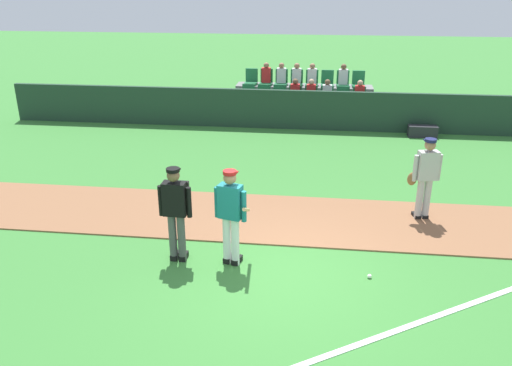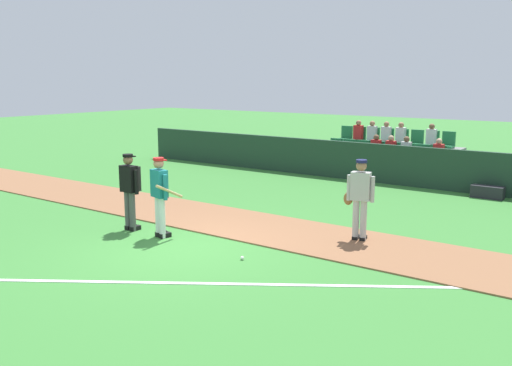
# 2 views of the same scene
# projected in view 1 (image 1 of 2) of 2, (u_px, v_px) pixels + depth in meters

# --- Properties ---
(ground_plane) EXTENTS (80.00, 80.00, 0.00)m
(ground_plane) POSITION_uv_depth(u_px,v_px,m) (279.00, 275.00, 8.78)
(ground_plane) COLOR #387A33
(infield_dirt_path) EXTENTS (28.00, 2.35, 0.03)m
(infield_dirt_path) POSITION_uv_depth(u_px,v_px,m) (287.00, 219.00, 10.81)
(infield_dirt_path) COLOR brown
(infield_dirt_path) RESTS_ON ground
(foul_line_chalk) EXTENTS (10.08, 6.68, 0.01)m
(foul_line_chalk) POSITION_uv_depth(u_px,v_px,m) (469.00, 305.00, 7.98)
(foul_line_chalk) COLOR white
(foul_line_chalk) RESTS_ON ground
(dugout_fence) EXTENTS (20.00, 0.16, 1.29)m
(dugout_fence) POSITION_uv_depth(u_px,v_px,m) (302.00, 110.00, 17.04)
(dugout_fence) COLOR #1E3828
(dugout_fence) RESTS_ON ground
(stadium_bleachers) EXTENTS (5.00, 2.10, 1.90)m
(stadium_bleachers) POSITION_uv_depth(u_px,v_px,m) (303.00, 104.00, 18.42)
(stadium_bleachers) COLOR slate
(stadium_bleachers) RESTS_ON ground
(batter_teal_jersey) EXTENTS (0.60, 0.80, 1.76)m
(batter_teal_jersey) POSITION_uv_depth(u_px,v_px,m) (231.00, 214.00, 8.80)
(batter_teal_jersey) COLOR white
(batter_teal_jersey) RESTS_ON ground
(umpire_home_plate) EXTENTS (0.59, 0.31, 1.76)m
(umpire_home_plate) POSITION_uv_depth(u_px,v_px,m) (176.00, 209.00, 8.91)
(umpire_home_plate) COLOR #4C4C4C
(umpire_home_plate) RESTS_ON ground
(runner_grey_jersey) EXTENTS (0.67, 0.37, 1.76)m
(runner_grey_jersey) POSITION_uv_depth(u_px,v_px,m) (425.00, 176.00, 10.47)
(runner_grey_jersey) COLOR #B2B2B2
(runner_grey_jersey) RESTS_ON ground
(baseball) EXTENTS (0.07, 0.07, 0.07)m
(baseball) POSITION_uv_depth(u_px,v_px,m) (369.00, 276.00, 8.68)
(baseball) COLOR white
(baseball) RESTS_ON ground
(equipment_bag) EXTENTS (0.90, 0.36, 0.36)m
(equipment_bag) POSITION_uv_depth(u_px,v_px,m) (422.00, 131.00, 16.36)
(equipment_bag) COLOR #232328
(equipment_bag) RESTS_ON ground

